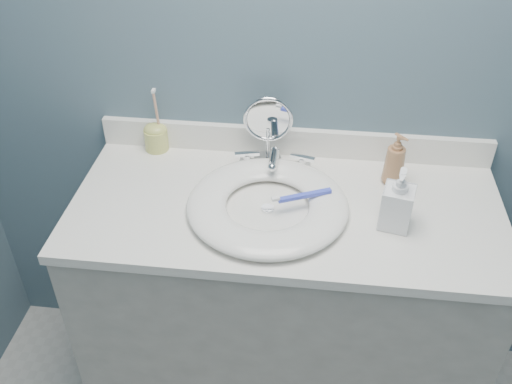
# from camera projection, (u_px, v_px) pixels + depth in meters

# --- Properties ---
(back_wall) EXTENTS (2.20, 0.02, 2.40)m
(back_wall) POSITION_uv_depth(u_px,v_px,m) (297.00, 58.00, 1.63)
(back_wall) COLOR slate
(back_wall) RESTS_ON ground
(vanity_cabinet) EXTENTS (1.20, 0.55, 0.85)m
(vanity_cabinet) POSITION_uv_depth(u_px,v_px,m) (282.00, 312.00, 1.88)
(vanity_cabinet) COLOR #B4AFA5
(vanity_cabinet) RESTS_ON ground
(countertop) EXTENTS (1.22, 0.57, 0.03)m
(countertop) POSITION_uv_depth(u_px,v_px,m) (286.00, 209.00, 1.62)
(countertop) COLOR white
(countertop) RESTS_ON vanity_cabinet
(backsplash) EXTENTS (1.22, 0.02, 0.09)m
(backsplash) POSITION_uv_depth(u_px,v_px,m) (293.00, 142.00, 1.79)
(backsplash) COLOR white
(backsplash) RESTS_ON countertop
(basin) EXTENTS (0.45, 0.45, 0.04)m
(basin) POSITION_uv_depth(u_px,v_px,m) (268.00, 205.00, 1.58)
(basin) COLOR white
(basin) RESTS_ON countertop
(drain) EXTENTS (0.04, 0.04, 0.01)m
(drain) POSITION_uv_depth(u_px,v_px,m) (267.00, 209.00, 1.59)
(drain) COLOR silver
(drain) RESTS_ON countertop
(faucet) EXTENTS (0.25, 0.13, 0.07)m
(faucet) POSITION_uv_depth(u_px,v_px,m) (274.00, 162.00, 1.73)
(faucet) COLOR silver
(faucet) RESTS_ON countertop
(makeup_mirror) EXTENTS (0.15, 0.09, 0.22)m
(makeup_mirror) POSITION_uv_depth(u_px,v_px,m) (268.00, 127.00, 1.71)
(makeup_mirror) COLOR silver
(makeup_mirror) RESTS_ON countertop
(soap_bottle_amber) EXTENTS (0.09, 0.09, 0.16)m
(soap_bottle_amber) POSITION_uv_depth(u_px,v_px,m) (395.00, 159.00, 1.64)
(soap_bottle_amber) COLOR #9F6D47
(soap_bottle_amber) RESTS_ON countertop
(soap_bottle_clear) EXTENTS (0.10, 0.10, 0.18)m
(soap_bottle_clear) POSITION_uv_depth(u_px,v_px,m) (398.00, 199.00, 1.49)
(soap_bottle_clear) COLOR white
(soap_bottle_clear) RESTS_ON countertop
(toothbrush_holder) EXTENTS (0.07, 0.07, 0.22)m
(toothbrush_holder) POSITION_uv_depth(u_px,v_px,m) (156.00, 136.00, 1.81)
(toothbrush_holder) COLOR #C7CA65
(toothbrush_holder) RESTS_ON countertop
(toothbrush_lying) EXTENTS (0.16, 0.08, 0.02)m
(toothbrush_lying) POSITION_uv_depth(u_px,v_px,m) (302.00, 196.00, 1.57)
(toothbrush_lying) COLOR blue
(toothbrush_lying) RESTS_ON basin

